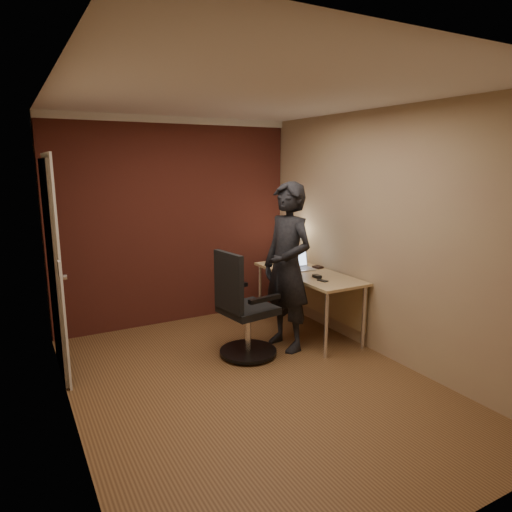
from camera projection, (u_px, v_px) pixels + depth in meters
name	position (u px, v px, depth m)	size (l,w,h in m)	color
room	(164.00, 218.00, 5.08)	(4.00, 4.00, 4.00)	brown
desk	(313.00, 282.00, 5.33)	(0.60, 1.50, 0.73)	tan
desk_lamp	(290.00, 230.00, 5.66)	(0.22, 0.22, 0.54)	silver
laptop	(297.00, 264.00, 5.41)	(0.35, 0.29, 0.23)	silver
mouse	(317.00, 276.00, 5.00)	(0.06, 0.10, 0.03)	black
phone	(323.00, 281.00, 4.87)	(0.06, 0.12, 0.01)	black
wallet	(318.00, 267.00, 5.47)	(0.09, 0.11, 0.02)	black
office_chair	(242.00, 312.00, 4.62)	(0.59, 0.65, 1.09)	black
person	(287.00, 267.00, 4.80)	(0.65, 0.43, 1.78)	black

